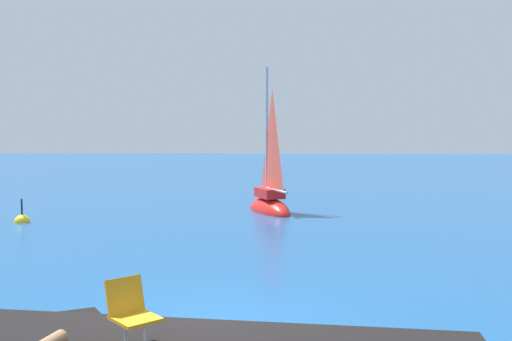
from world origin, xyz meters
name	(u,v)px	position (x,y,z in m)	size (l,w,h in m)	color
ground_plane	(218,325)	(0.00, 0.00, 0.00)	(160.00, 160.00, 0.00)	navy
sailboat_near	(270,203)	(0.48, 13.92, 0.35)	(2.42, 3.60, 6.50)	red
beach_chair	(131,309)	(-0.75, -2.68, 1.11)	(0.76, 0.76, 0.80)	orange
marker_buoy	(22,222)	(-8.41, 10.69, 0.01)	(0.56, 0.56, 1.13)	yellow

